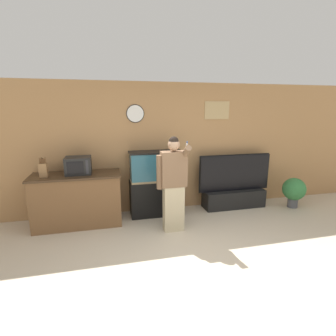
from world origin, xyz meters
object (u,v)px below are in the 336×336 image
person_standing (173,183)px  microwave (78,165)px  counter_island (78,200)px  aquarium_on_stand (156,184)px  knife_block (43,170)px  tv_on_stand (234,192)px  potted_plant (294,190)px

person_standing → microwave: bearing=157.2°
counter_island → aquarium_on_stand: aquarium_on_stand is taller
knife_block → aquarium_on_stand: size_ratio=0.26×
knife_block → tv_on_stand: (3.69, 0.19, -0.74)m
knife_block → person_standing: person_standing is taller
microwave → aquarium_on_stand: bearing=3.9°
microwave → person_standing: 1.72m
counter_island → microwave: microwave is taller
aquarium_on_stand → potted_plant: (2.94, -0.32, -0.26)m
counter_island → potted_plant: bearing=-2.5°
tv_on_stand → person_standing: size_ratio=0.97×
person_standing → potted_plant: size_ratio=2.55×
knife_block → aquarium_on_stand: knife_block is taller
aquarium_on_stand → potted_plant: bearing=-6.1°
tv_on_stand → person_standing: (-1.56, -0.76, 0.52)m
aquarium_on_stand → potted_plant: 2.97m
aquarium_on_stand → tv_on_stand: (1.70, 0.01, -0.31)m
tv_on_stand → potted_plant: 1.28m
aquarium_on_stand → tv_on_stand: 1.73m
aquarium_on_stand → person_standing: bearing=-79.1°
knife_block → tv_on_stand: 3.77m
microwave → aquarium_on_stand: aquarium_on_stand is taller
aquarium_on_stand → microwave: bearing=-176.1°
microwave → tv_on_stand: microwave is taller
counter_island → person_standing: size_ratio=0.94×
knife_block → aquarium_on_stand: bearing=5.3°
aquarium_on_stand → person_standing: person_standing is taller
person_standing → potted_plant: bearing=9.0°
microwave → counter_island: bearing=-155.0°
microwave → aquarium_on_stand: size_ratio=0.34×
aquarium_on_stand → person_standing: 0.80m
microwave → person_standing: size_ratio=0.27×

